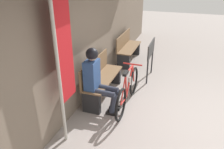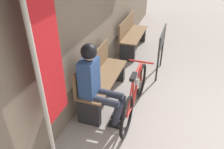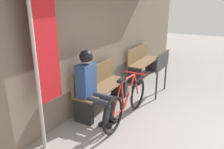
{
  "view_description": "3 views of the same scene",
  "coord_description": "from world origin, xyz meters",
  "views": [
    {
      "loc": [
        -3.48,
        0.58,
        2.52
      ],
      "look_at": [
        0.21,
        1.84,
        0.66
      ],
      "focal_mm": 35.0,
      "sensor_mm": 36.0,
      "label": 1
    },
    {
      "loc": [
        -2.53,
        0.97,
        2.43
      ],
      "look_at": [
        0.19,
        1.88,
        0.69
      ],
      "focal_mm": 35.0,
      "sensor_mm": 36.0,
      "label": 2
    },
    {
      "loc": [
        -2.95,
        0.03,
        2.03
      ],
      "look_at": [
        0.22,
        1.79,
        0.81
      ],
      "focal_mm": 35.0,
      "sensor_mm": 36.0,
      "label": 3
    }
  ],
  "objects": [
    {
      "name": "signboard",
      "position": [
        1.65,
        1.32,
        0.72
      ],
      "size": [
        0.85,
        0.04,
        0.97
      ],
      "color": "#232326",
      "rests_on": "ground_plane"
    },
    {
      "name": "storefront_wall",
      "position": [
        0.0,
        2.47,
        1.66
      ],
      "size": [
        12.0,
        0.56,
        3.2
      ],
      "color": "#756656",
      "rests_on": "ground_plane"
    },
    {
      "name": "bicycle",
      "position": [
        0.24,
        1.51,
        0.35
      ],
      "size": [
        1.63,
        0.4,
        0.85
      ],
      "color": "black",
      "rests_on": "ground_plane"
    },
    {
      "name": "banner_pole",
      "position": [
        -0.92,
        2.2,
        1.36
      ],
      "size": [
        0.45,
        0.05,
        2.25
      ],
      "color": "#B7B2A8",
      "rests_on": "ground_plane"
    },
    {
      "name": "park_bench_far",
      "position": [
        2.62,
        2.16,
        0.39
      ],
      "size": [
        1.37,
        0.42,
        0.85
      ],
      "color": "brown",
      "rests_on": "ground_plane"
    },
    {
      "name": "person_seated",
      "position": [
        -0.08,
        2.04,
        0.72
      ],
      "size": [
        0.34,
        0.66,
        1.27
      ],
      "color": "#2D3342",
      "rests_on": "ground_plane"
    },
    {
      "name": "park_bench_near",
      "position": [
        0.43,
        2.16,
        0.39
      ],
      "size": [
        1.43,
        0.42,
        0.85
      ],
      "color": "brown",
      "rests_on": "ground_plane"
    }
  ]
}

